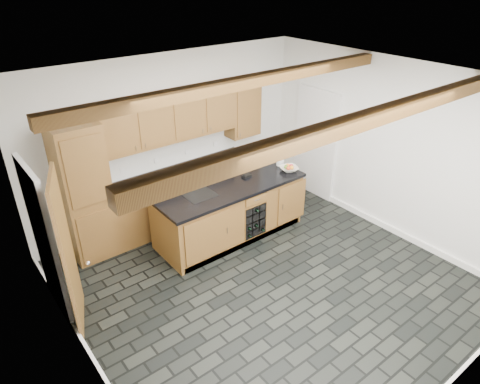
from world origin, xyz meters
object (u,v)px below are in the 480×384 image
object	(u,v)px
kitchen_scale	(247,176)
fruit_bowl	(289,169)
island	(230,210)
paper_towel	(280,159)

from	to	relation	value
kitchen_scale	fruit_bowl	world-z (taller)	fruit_bowl
kitchen_scale	island	bearing A→B (deg)	178.97
island	kitchen_scale	xyz separation A→B (m)	(0.38, 0.05, 0.49)
fruit_bowl	island	bearing A→B (deg)	169.04
fruit_bowl	paper_towel	xyz separation A→B (m)	(0.04, 0.26, 0.08)
kitchen_scale	paper_towel	distance (m)	0.74
fruit_bowl	kitchen_scale	bearing A→B (deg)	159.85
island	paper_towel	distance (m)	1.26
kitchen_scale	fruit_bowl	distance (m)	0.74
island	fruit_bowl	world-z (taller)	fruit_bowl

